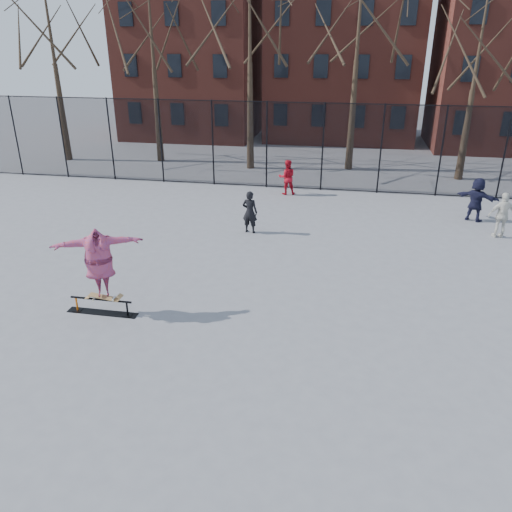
% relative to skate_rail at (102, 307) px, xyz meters
% --- Properties ---
extents(ground, '(100.00, 100.00, 0.00)m').
position_rel_skate_rail_xyz_m(ground, '(3.56, -0.30, -0.16)').
color(ground, slate).
extents(skate_rail, '(1.89, 0.29, 0.42)m').
position_rel_skate_rail_xyz_m(skate_rail, '(0.00, 0.00, 0.00)').
color(skate_rail, black).
rests_on(skate_rail, ground).
extents(skateboard, '(0.87, 0.21, 0.10)m').
position_rel_skate_rail_xyz_m(skateboard, '(0.10, -0.00, 0.31)').
color(skateboard, '#A37341').
rests_on(skateboard, skate_rail).
extents(skater, '(2.27, 1.48, 1.81)m').
position_rel_skate_rail_xyz_m(skater, '(0.10, -0.00, 1.26)').
color(skater, '#603586').
rests_on(skater, skateboard).
extents(bystander_black, '(0.62, 0.45, 1.56)m').
position_rel_skate_rail_xyz_m(bystander_black, '(2.60, 6.53, 0.62)').
color(bystander_black, black).
rests_on(bystander_black, ground).
extents(bystander_red, '(0.89, 0.77, 1.58)m').
position_rel_skate_rail_xyz_m(bystander_red, '(3.28, 11.70, 0.63)').
color(bystander_red, red).
rests_on(bystander_red, ground).
extents(bystander_white, '(1.00, 0.49, 1.64)m').
position_rel_skate_rail_xyz_m(bystander_white, '(11.48, 7.69, 0.66)').
color(bystander_white, silver).
rests_on(bystander_white, ground).
extents(bystander_navy, '(1.64, 1.18, 1.71)m').
position_rel_skate_rail_xyz_m(bystander_navy, '(10.95, 9.44, 0.69)').
color(bystander_navy, '#1A1A34').
rests_on(bystander_navy, ground).
extents(fence, '(34.03, 0.07, 4.00)m').
position_rel_skate_rail_xyz_m(fence, '(3.55, 12.70, 1.89)').
color(fence, black).
rests_on(fence, ground).
extents(tree_row, '(33.66, 7.46, 10.67)m').
position_rel_skate_rail_xyz_m(tree_row, '(3.31, 16.85, 7.19)').
color(tree_row, black).
rests_on(tree_row, ground).
extents(rowhouses, '(29.00, 7.00, 13.00)m').
position_rel_skate_rail_xyz_m(rowhouses, '(4.28, 25.70, 5.90)').
color(rowhouses, maroon).
rests_on(rowhouses, ground).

